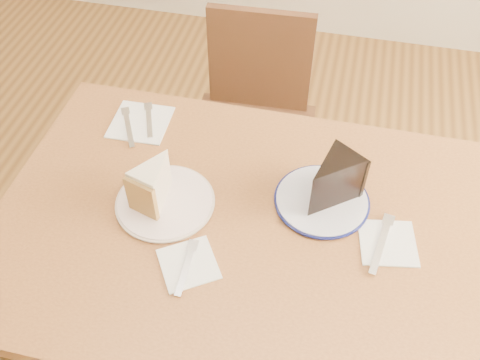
# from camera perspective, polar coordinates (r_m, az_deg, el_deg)

# --- Properties ---
(ground) EXTENTS (4.00, 4.00, 0.00)m
(ground) POSITION_cam_1_polar(r_m,az_deg,el_deg) (1.88, 0.88, -18.66)
(ground) COLOR #4E3114
(ground) RESTS_ON ground
(table) EXTENTS (1.20, 0.80, 0.75)m
(table) POSITION_cam_1_polar(r_m,az_deg,el_deg) (1.31, 1.21, -7.44)
(table) COLOR brown
(table) RESTS_ON ground
(chair_far) EXTENTS (0.43, 0.43, 0.84)m
(chair_far) POSITION_cam_1_polar(r_m,az_deg,el_deg) (1.87, 1.33, 5.72)
(chair_far) COLOR #321B0F
(chair_far) RESTS_ON ground
(plate_cream) EXTENTS (0.22, 0.22, 0.01)m
(plate_cream) POSITION_cam_1_polar(r_m,az_deg,el_deg) (1.27, -7.97, -2.36)
(plate_cream) COLOR white
(plate_cream) RESTS_ON table
(plate_navy) EXTENTS (0.22, 0.22, 0.01)m
(plate_navy) POSITION_cam_1_polar(r_m,az_deg,el_deg) (1.28, 8.71, -2.19)
(plate_navy) COLOR silver
(plate_navy) RESTS_ON table
(carrot_cake) EXTENTS (0.10, 0.12, 0.10)m
(carrot_cake) POSITION_cam_1_polar(r_m,az_deg,el_deg) (1.24, -8.87, -0.24)
(carrot_cake) COLOR beige
(carrot_cake) RESTS_ON plate_cream
(chocolate_cake) EXTENTS (0.15, 0.16, 0.11)m
(chocolate_cake) POSITION_cam_1_polar(r_m,az_deg,el_deg) (1.23, 9.48, -0.52)
(chocolate_cake) COLOR black
(chocolate_cake) RESTS_ON plate_navy
(napkin_cream) EXTENTS (0.16, 0.16, 0.00)m
(napkin_cream) POSITION_cam_1_polar(r_m,az_deg,el_deg) (1.17, -5.52, -8.90)
(napkin_cream) COLOR white
(napkin_cream) RESTS_ON table
(napkin_navy) EXTENTS (0.14, 0.14, 0.00)m
(napkin_navy) POSITION_cam_1_polar(r_m,az_deg,el_deg) (1.24, 15.49, -6.47)
(napkin_navy) COLOR white
(napkin_navy) RESTS_ON table
(napkin_spare) EXTENTS (0.16, 0.16, 0.00)m
(napkin_spare) POSITION_cam_1_polar(r_m,az_deg,el_deg) (1.48, -10.57, 6.08)
(napkin_spare) COLOR white
(napkin_spare) RESTS_ON table
(fork_cream) EXTENTS (0.02, 0.14, 0.00)m
(fork_cream) POSITION_cam_1_polar(r_m,az_deg,el_deg) (1.16, -5.77, -9.29)
(fork_cream) COLOR white
(fork_cream) RESTS_ON napkin_cream
(knife_navy) EXTENTS (0.05, 0.17, 0.00)m
(knife_navy) POSITION_cam_1_polar(r_m,az_deg,el_deg) (1.23, 14.82, -6.61)
(knife_navy) COLOR silver
(knife_navy) RESTS_ON napkin_navy
(fork_spare) EXTENTS (0.07, 0.14, 0.00)m
(fork_spare) POSITION_cam_1_polar(r_m,az_deg,el_deg) (1.48, -9.67, 6.30)
(fork_spare) COLOR silver
(fork_spare) RESTS_ON napkin_spare
(knife_spare) EXTENTS (0.09, 0.15, 0.00)m
(knife_spare) POSITION_cam_1_polar(r_m,az_deg,el_deg) (1.47, -11.81, 5.51)
(knife_spare) COLOR silver
(knife_spare) RESTS_ON napkin_spare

